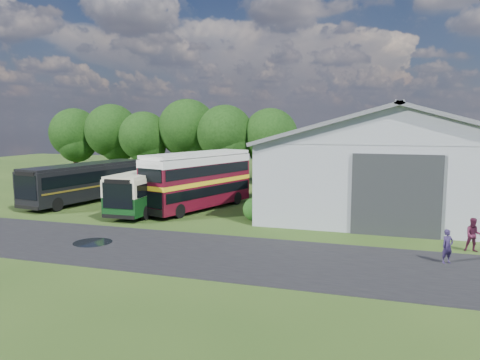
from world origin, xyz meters
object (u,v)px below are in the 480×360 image
(bus_green_single, at_px, (157,188))
(visitor_a, at_px, (447,247))
(storage_shed, at_px, (395,155))
(bus_maroon_double, at_px, (198,181))
(bus_dark_single, at_px, (85,182))
(visitor_b, at_px, (474,235))

(bus_green_single, height_order, visitor_a, bus_green_single)
(storage_shed, relative_size, bus_green_single, 2.15)
(bus_maroon_double, distance_m, bus_dark_single, 10.67)
(bus_green_single, relative_size, bus_dark_single, 0.93)
(storage_shed, xyz_separation_m, visitor_b, (3.97, -14.40, -3.26))
(storage_shed, relative_size, bus_dark_single, 2.00)
(storage_shed, bearing_deg, visitor_b, -74.59)
(bus_dark_single, bearing_deg, storage_shed, 25.20)
(bus_green_single, bearing_deg, visitor_b, -16.29)
(bus_dark_single, height_order, visitor_a, bus_dark_single)
(bus_green_single, relative_size, visitor_b, 6.33)
(visitor_b, bearing_deg, bus_green_single, 163.14)
(bus_green_single, distance_m, visitor_a, 22.25)
(visitor_b, bearing_deg, bus_dark_single, 164.90)
(storage_shed, height_order, visitor_a, storage_shed)
(storage_shed, height_order, bus_dark_single, storage_shed)
(storage_shed, bearing_deg, bus_maroon_double, -153.58)
(bus_green_single, xyz_separation_m, bus_maroon_double, (3.21, 0.95, 0.57))
(storage_shed, distance_m, bus_dark_single, 26.58)
(storage_shed, height_order, bus_green_single, storage_shed)
(visitor_a, bearing_deg, bus_green_single, 122.79)
(storage_shed, bearing_deg, bus_dark_single, -164.18)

